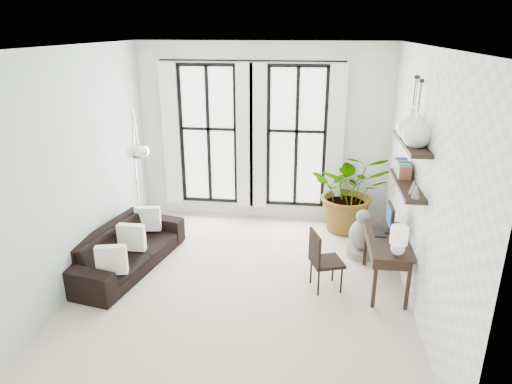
% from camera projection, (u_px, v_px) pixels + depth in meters
% --- Properties ---
extents(floor, '(5.00, 5.00, 0.00)m').
position_uv_depth(floor, '(243.00, 284.00, 6.42)').
color(floor, beige).
rests_on(floor, ground).
extents(ceiling, '(5.00, 5.00, 0.00)m').
position_uv_depth(ceiling, '(240.00, 46.00, 5.33)').
color(ceiling, white).
rests_on(ceiling, wall_back).
extents(wall_left, '(0.00, 5.00, 5.00)m').
position_uv_depth(wall_left, '(77.00, 170.00, 6.14)').
color(wall_left, '#A6BAB2').
rests_on(wall_left, floor).
extents(wall_right, '(0.00, 5.00, 5.00)m').
position_uv_depth(wall_right, '(422.00, 184.00, 5.61)').
color(wall_right, white).
rests_on(wall_right, floor).
extents(wall_back, '(4.50, 0.00, 4.50)m').
position_uv_depth(wall_back, '(263.00, 134.00, 8.20)').
color(wall_back, white).
rests_on(wall_back, floor).
extents(windows, '(3.26, 0.13, 2.65)m').
position_uv_depth(windows, '(252.00, 137.00, 8.17)').
color(windows, white).
rests_on(windows, wall_back).
extents(wall_shelves, '(0.25, 1.30, 0.60)m').
position_uv_depth(wall_shelves, '(408.00, 167.00, 5.82)').
color(wall_shelves, black).
rests_on(wall_shelves, wall_right).
extents(sofa, '(1.25, 2.27, 0.63)m').
position_uv_depth(sofa, '(126.00, 248.00, 6.78)').
color(sofa, black).
rests_on(sofa, floor).
extents(throw_pillows, '(0.40, 1.52, 0.40)m').
position_uv_depth(throw_pillows, '(132.00, 237.00, 6.71)').
color(throw_pillows, white).
rests_on(throw_pillows, sofa).
extents(plant, '(1.34, 1.17, 1.47)m').
position_uv_depth(plant, '(350.00, 191.00, 7.91)').
color(plant, '#2D7228').
rests_on(plant, floor).
extents(desk, '(0.51, 1.21, 1.11)m').
position_uv_depth(desk, '(388.00, 243.00, 6.11)').
color(desk, black).
rests_on(desk, floor).
extents(desk_chair, '(0.51, 0.51, 0.86)m').
position_uv_depth(desk_chair, '(321.00, 257.00, 6.16)').
color(desk_chair, black).
rests_on(desk_chair, floor).
extents(arc_lamp, '(0.73, 1.13, 2.33)m').
position_uv_depth(arc_lamp, '(135.00, 145.00, 6.68)').
color(arc_lamp, silver).
rests_on(arc_lamp, floor).
extents(buddha, '(0.44, 0.44, 0.79)m').
position_uv_depth(buddha, '(361.00, 237.00, 7.10)').
color(buddha, gray).
rests_on(buddha, floor).
extents(vase_a, '(0.37, 0.37, 0.38)m').
position_uv_depth(vase_a, '(418.00, 130.00, 5.37)').
color(vase_a, white).
rests_on(vase_a, shelf_upper).
extents(vase_b, '(0.37, 0.37, 0.38)m').
position_uv_depth(vase_b, '(411.00, 124.00, 5.74)').
color(vase_b, white).
rests_on(vase_b, shelf_upper).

